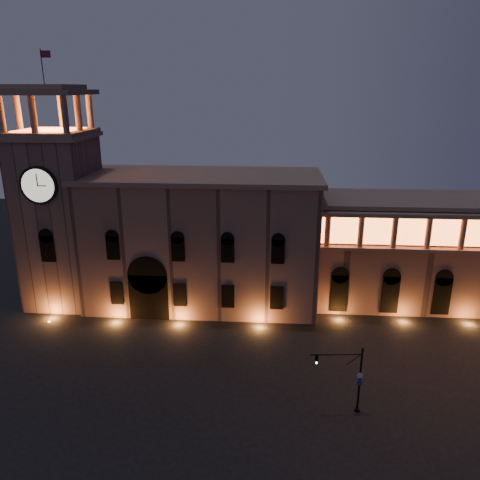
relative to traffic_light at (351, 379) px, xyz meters
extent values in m
plane|color=black|center=(-14.52, 0.28, -3.45)|extent=(160.00, 160.00, 0.00)
cube|color=#79584F|center=(-16.52, 22.28, 5.05)|extent=(30.00, 12.00, 17.00)
cube|color=#876B5D|center=(-16.52, 22.28, 13.85)|extent=(30.80, 12.80, 0.60)
cube|color=black|center=(-22.52, 16.88, -0.45)|extent=(5.00, 1.40, 6.00)
cylinder|color=black|center=(-22.52, 16.88, 2.55)|extent=(5.00, 1.40, 5.00)
cube|color=orange|center=(-22.52, 16.68, -0.65)|extent=(4.20, 0.20, 5.00)
cube|color=#79584F|center=(-35.02, 21.28, 7.55)|extent=(9.00, 9.00, 22.00)
cube|color=#876B5D|center=(-35.02, 21.28, 18.80)|extent=(9.80, 9.80, 0.50)
cylinder|color=black|center=(-35.02, 16.60, 13.55)|extent=(4.60, 0.35, 4.60)
cylinder|color=beige|center=(-35.02, 16.46, 13.55)|extent=(4.00, 0.12, 4.00)
cube|color=#876B5D|center=(-35.02, 21.28, 19.30)|extent=(9.40, 9.40, 0.50)
cube|color=orange|center=(-35.02, 21.28, 19.60)|extent=(6.80, 6.80, 0.15)
cylinder|color=#876B5D|center=(-38.82, 17.48, 21.65)|extent=(0.76, 0.76, 4.20)
cylinder|color=#876B5D|center=(-35.02, 17.48, 21.65)|extent=(0.76, 0.76, 4.20)
cylinder|color=#876B5D|center=(-31.22, 17.48, 21.65)|extent=(0.76, 0.76, 4.20)
cylinder|color=#876B5D|center=(-38.82, 25.08, 21.65)|extent=(0.76, 0.76, 4.20)
cylinder|color=#876B5D|center=(-35.02, 25.08, 21.65)|extent=(0.76, 0.76, 4.20)
cylinder|color=#876B5D|center=(-31.22, 25.08, 21.65)|extent=(0.76, 0.76, 4.20)
cylinder|color=#876B5D|center=(-38.82, 21.28, 21.65)|extent=(0.76, 0.76, 4.20)
cylinder|color=#876B5D|center=(-31.22, 21.28, 21.65)|extent=(0.76, 0.76, 4.20)
cube|color=#876B5D|center=(-35.02, 21.28, 24.05)|extent=(9.80, 9.80, 0.60)
cube|color=#876B5D|center=(-35.02, 21.28, 24.65)|extent=(7.50, 7.50, 0.60)
cylinder|color=black|center=(-35.02, 21.28, 26.95)|extent=(0.10, 0.10, 4.00)
plane|color=maroon|center=(-34.42, 21.28, 28.35)|extent=(1.20, 0.00, 1.20)
cube|color=brown|center=(17.48, 24.28, 3.55)|extent=(40.00, 10.00, 14.00)
cube|color=#876B5D|center=(17.48, 24.28, 10.80)|extent=(40.60, 10.60, 0.50)
cube|color=#876B5D|center=(17.48, 18.78, 5.85)|extent=(40.00, 1.20, 0.40)
cube|color=orange|center=(17.48, 19.33, 8.05)|extent=(38.00, 0.15, 3.60)
cylinder|color=#876B5D|center=(-0.52, 18.78, 8.05)|extent=(0.70, 0.70, 4.00)
cylinder|color=#876B5D|center=(3.48, 18.78, 8.05)|extent=(0.70, 0.70, 4.00)
cylinder|color=#876B5D|center=(7.48, 18.78, 8.05)|extent=(0.70, 0.70, 4.00)
cylinder|color=#876B5D|center=(11.48, 18.78, 8.05)|extent=(0.70, 0.70, 4.00)
cylinder|color=#876B5D|center=(15.48, 18.78, 8.05)|extent=(0.70, 0.70, 4.00)
cylinder|color=black|center=(0.80, 0.08, -0.27)|extent=(0.18, 0.18, 6.35)
cylinder|color=black|center=(0.80, 0.08, -3.31)|extent=(0.51, 0.51, 0.27)
sphere|color=black|center=(0.80, 0.08, 2.99)|extent=(0.25, 0.25, 0.25)
cylinder|color=black|center=(-1.46, -0.13, 2.45)|extent=(4.53, 0.52, 0.11)
cube|color=black|center=(-3.17, -0.29, 1.99)|extent=(0.29, 0.28, 0.77)
cylinder|color=#0CE53F|center=(-3.16, -0.43, 1.74)|extent=(0.17, 0.09, 0.16)
cylinder|color=silver|center=(0.77, -0.05, 0.36)|extent=(0.55, 0.09, 0.54)
cylinder|color=navy|center=(0.77, -0.05, -0.37)|extent=(0.55, 0.09, 0.54)
camera|label=1|loc=(-7.32, -36.21, 24.57)|focal=35.00mm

